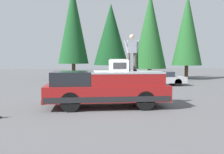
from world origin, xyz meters
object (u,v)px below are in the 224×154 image
(pickup_truck, at_px, (107,88))
(compressor_unit, at_px, (119,65))
(parked_car_silver, at_px, (160,79))
(person_on_truck_bed, at_px, (132,52))
(parked_car_navy, at_px, (97,79))

(pickup_truck, xyz_separation_m, compressor_unit, (-0.09, -0.54, 1.05))
(pickup_truck, bearing_deg, parked_car_silver, -30.92)
(compressor_unit, distance_m, person_on_truck_bed, 0.88)
(pickup_truck, distance_m, parked_car_navy, 8.70)
(parked_car_silver, xyz_separation_m, parked_car_navy, (-0.08, 5.32, 0.00))
(compressor_unit, xyz_separation_m, parked_car_navy, (8.78, 0.61, -1.35))
(parked_car_navy, bearing_deg, parked_car_silver, -89.15)
(pickup_truck, distance_m, person_on_truck_bed, 2.04)
(person_on_truck_bed, bearing_deg, compressor_unit, 100.35)
(parked_car_silver, distance_m, parked_car_navy, 5.32)
(pickup_truck, distance_m, parked_car_silver, 10.23)
(compressor_unit, distance_m, parked_car_silver, 10.12)
(pickup_truck, relative_size, parked_car_silver, 1.35)
(pickup_truck, distance_m, compressor_unit, 1.19)
(compressor_unit, relative_size, parked_car_navy, 0.20)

